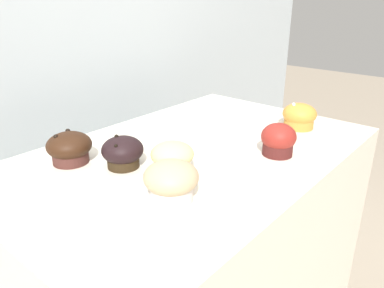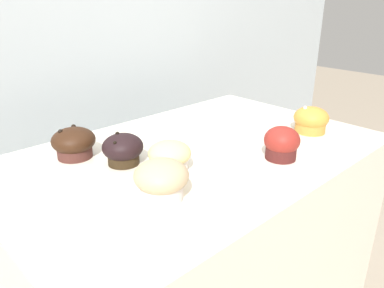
{
  "view_description": "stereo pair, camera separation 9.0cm",
  "coord_description": "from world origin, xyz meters",
  "px_view_note": "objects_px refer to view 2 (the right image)",
  "views": [
    {
      "loc": [
        -0.68,
        -0.58,
        1.31
      ],
      "look_at": [
        -0.05,
        -0.04,
        0.97
      ],
      "focal_mm": 35.0,
      "sensor_mm": 36.0,
      "label": 1
    },
    {
      "loc": [
        -0.62,
        -0.65,
        1.31
      ],
      "look_at": [
        -0.05,
        -0.04,
        0.97
      ],
      "focal_mm": 35.0,
      "sensor_mm": 36.0,
      "label": 2
    }
  ],
  "objects_px": {
    "muffin_front_left": "(161,179)",
    "muffin_back_right": "(123,149)",
    "muffin_back_center": "(282,143)",
    "muffin_back_left": "(170,156)",
    "muffin_front_right": "(311,120)",
    "muffin_front_center": "(74,143)"
  },
  "relations": [
    {
      "from": "muffin_front_center",
      "to": "muffin_back_left",
      "type": "xyz_separation_m",
      "value": [
        0.12,
        -0.22,
        -0.0
      ]
    },
    {
      "from": "muffin_back_left",
      "to": "muffin_front_right",
      "type": "xyz_separation_m",
      "value": [
        0.47,
        -0.08,
        -0.0
      ]
    },
    {
      "from": "muffin_front_left",
      "to": "muffin_front_right",
      "type": "height_order",
      "value": "muffin_front_left"
    },
    {
      "from": "muffin_back_right",
      "to": "muffin_back_center",
      "type": "bearing_deg",
      "value": -38.86
    },
    {
      "from": "muffin_front_center",
      "to": "muffin_front_left",
      "type": "bearing_deg",
      "value": -84.48
    },
    {
      "from": "muffin_back_right",
      "to": "muffin_front_right",
      "type": "bearing_deg",
      "value": -19.96
    },
    {
      "from": "muffin_front_center",
      "to": "muffin_back_right",
      "type": "distance_m",
      "value": 0.13
    },
    {
      "from": "muffin_back_center",
      "to": "muffin_back_left",
      "type": "bearing_deg",
      "value": 151.36
    },
    {
      "from": "muffin_front_center",
      "to": "muffin_front_left",
      "type": "relative_size",
      "value": 0.98
    },
    {
      "from": "muffin_back_right",
      "to": "muffin_front_left",
      "type": "relative_size",
      "value": 0.89
    },
    {
      "from": "muffin_back_right",
      "to": "muffin_front_left",
      "type": "distance_m",
      "value": 0.2
    },
    {
      "from": "muffin_front_right",
      "to": "muffin_back_right",
      "type": "bearing_deg",
      "value": 160.04
    },
    {
      "from": "muffin_back_left",
      "to": "muffin_back_right",
      "type": "bearing_deg",
      "value": 116.9
    },
    {
      "from": "muffin_back_right",
      "to": "muffin_back_left",
      "type": "bearing_deg",
      "value": -63.1
    },
    {
      "from": "muffin_front_left",
      "to": "muffin_back_right",
      "type": "bearing_deg",
      "value": 79.09
    },
    {
      "from": "muffin_front_center",
      "to": "muffin_back_center",
      "type": "height_order",
      "value": "muffin_back_center"
    },
    {
      "from": "muffin_back_right",
      "to": "muffin_back_center",
      "type": "distance_m",
      "value": 0.39
    },
    {
      "from": "muffin_back_left",
      "to": "muffin_front_left",
      "type": "bearing_deg",
      "value": -137.65
    },
    {
      "from": "muffin_front_center",
      "to": "muffin_front_left",
      "type": "xyz_separation_m",
      "value": [
        0.03,
        -0.31,
        0.0
      ]
    },
    {
      "from": "muffin_front_center",
      "to": "muffin_back_right",
      "type": "bearing_deg",
      "value": -60.25
    },
    {
      "from": "muffin_back_left",
      "to": "muffin_front_left",
      "type": "height_order",
      "value": "muffin_front_left"
    },
    {
      "from": "muffin_front_right",
      "to": "muffin_back_center",
      "type": "height_order",
      "value": "muffin_back_center"
    }
  ]
}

